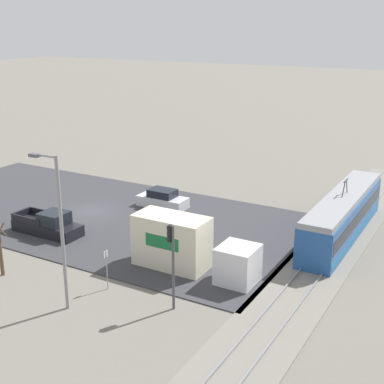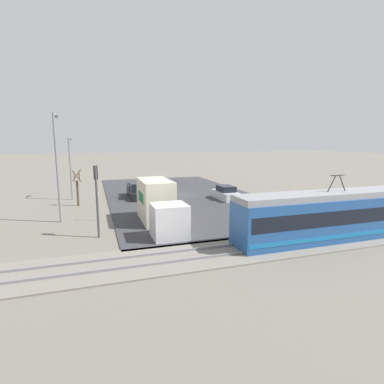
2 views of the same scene
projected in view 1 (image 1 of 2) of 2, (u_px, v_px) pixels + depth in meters
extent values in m
plane|color=slate|center=(90.00, 213.00, 45.99)|extent=(320.00, 320.00, 0.00)
cube|color=#38383D|center=(90.00, 212.00, 45.97)|extent=(17.97, 36.62, 0.08)
cube|color=gray|center=(320.00, 262.00, 36.46)|extent=(54.18, 4.40, 0.08)
cube|color=gray|center=(310.00, 258.00, 36.77)|extent=(53.10, 0.10, 0.14)
cube|color=gray|center=(331.00, 263.00, 36.09)|extent=(53.10, 0.10, 0.14)
cube|color=#235193|center=(342.00, 218.00, 40.43)|extent=(14.80, 2.51, 2.88)
cube|color=black|center=(343.00, 214.00, 40.33)|extent=(14.35, 2.54, 0.96)
cube|color=#1970AD|center=(341.00, 229.00, 40.70)|extent=(14.65, 2.55, 0.27)
cube|color=gray|center=(344.00, 197.00, 39.93)|extent=(14.80, 2.31, 0.41)
cylinder|color=#2D2D33|center=(347.00, 186.00, 40.07)|extent=(0.66, 0.07, 1.15)
cylinder|color=#2D2D33|center=(344.00, 189.00, 39.33)|extent=(0.66, 0.07, 1.15)
cube|color=#2D2D33|center=(346.00, 181.00, 39.53)|extent=(1.10, 0.08, 0.06)
cube|color=silver|center=(238.00, 264.00, 33.27)|extent=(2.40, 2.34, 2.38)
cube|color=beige|center=(172.00, 241.00, 35.38)|extent=(2.40, 4.98, 3.50)
cube|color=#196B38|center=(162.00, 242.00, 34.27)|extent=(0.02, 2.49, 0.88)
cube|color=black|center=(48.00, 228.00, 41.22)|extent=(2.05, 5.69, 0.89)
cube|color=black|center=(54.00, 218.00, 40.57)|extent=(1.88, 1.93, 0.96)
cube|color=black|center=(26.00, 220.00, 40.80)|extent=(0.12, 2.84, 0.52)
cube|color=black|center=(44.00, 213.00, 42.35)|extent=(0.12, 2.84, 0.52)
cube|color=black|center=(21.00, 213.00, 42.30)|extent=(1.88, 0.23, 0.52)
cube|color=red|center=(13.00, 221.00, 41.81)|extent=(0.14, 0.04, 0.18)
cube|color=silver|center=(163.00, 202.00, 47.16)|extent=(1.89, 4.47, 0.92)
cube|color=black|center=(162.00, 193.00, 46.92)|extent=(1.63, 2.32, 0.67)
cylinder|color=#47474C|center=(173.00, 268.00, 29.84)|extent=(0.16, 0.16, 5.09)
cube|color=black|center=(170.00, 233.00, 29.29)|extent=(0.28, 0.22, 0.95)
sphere|color=red|center=(168.00, 228.00, 29.25)|extent=(0.18, 0.18, 0.18)
sphere|color=#3C2C06|center=(168.00, 233.00, 29.35)|extent=(0.18, 0.18, 0.18)
sphere|color=black|center=(168.00, 238.00, 29.45)|extent=(0.18, 0.18, 0.18)
cylinder|color=brown|center=(1.00, 256.00, 34.30)|extent=(0.24, 0.24, 2.71)
cylinder|color=brown|center=(0.00, 229.00, 33.61)|extent=(0.93, 0.09, 1.27)
cylinder|color=brown|center=(1.00, 229.00, 33.96)|extent=(0.09, 0.77, 1.05)
cylinder|color=gray|center=(62.00, 235.00, 29.31)|extent=(0.20, 0.20, 9.02)
cylinder|color=gray|center=(45.00, 156.00, 28.35)|extent=(0.12, 1.60, 0.12)
cube|color=#515156|center=(34.00, 155.00, 28.73)|extent=(0.36, 0.60, 0.18)
cylinder|color=gray|center=(107.00, 270.00, 32.49)|extent=(0.06, 0.06, 2.55)
cube|color=white|center=(106.00, 254.00, 32.18)|extent=(0.32, 0.02, 0.44)
cube|color=red|center=(106.00, 254.00, 32.19)|extent=(0.31, 0.01, 0.10)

